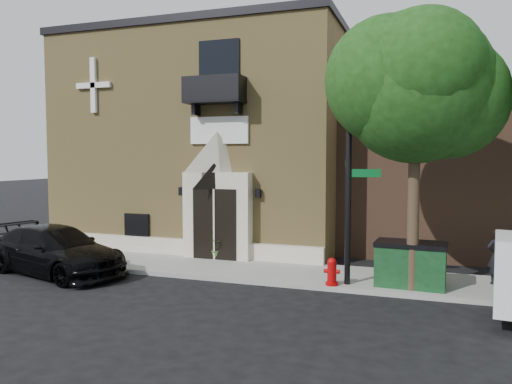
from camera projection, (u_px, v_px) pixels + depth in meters
ground at (212, 281)px, 15.70m from camera, size 120.00×120.00×0.00m
sidewalk at (257, 271)px, 16.78m from camera, size 42.00×3.00×0.15m
church at (223, 142)px, 23.85m from camera, size 12.20×11.01×9.30m
street_tree_left at (417, 85)px, 13.63m from camera, size 4.97×4.38×7.77m
black_sedan at (56, 250)px, 16.63m from camera, size 5.89×3.54×1.60m
street_sign at (349, 176)px, 14.56m from camera, size 1.14×0.99×6.37m
fire_hydrant at (332, 272)px, 14.61m from camera, size 0.46×0.37×0.81m
dumpster at (411, 264)px, 14.50m from camera, size 2.05×1.24×1.30m
planter at (218, 249)px, 18.42m from camera, size 0.79×0.72×0.74m
pedestrian_near at (498, 256)px, 14.68m from camera, size 0.61×0.40×1.66m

